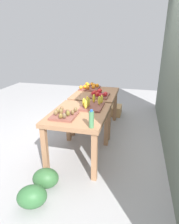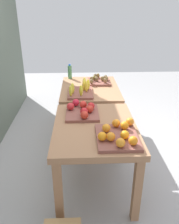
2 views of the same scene
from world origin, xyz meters
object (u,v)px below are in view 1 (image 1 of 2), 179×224
object	(u,v)px
display_table_left	(96,98)
display_table_right	(79,119)
water_bottle	(91,119)
cardboard_produce_box	(115,110)
watermelon_pile	(39,187)
kiwi_bin	(64,114)
apple_bin	(99,94)
banana_crate	(92,105)
orange_bin	(90,87)

from	to	relation	value
display_table_left	display_table_right	world-z (taller)	same
water_bottle	cardboard_produce_box	size ratio (longest dim) A/B	0.56
display_table_left	watermelon_pile	bearing A→B (deg)	-6.10
display_table_left	kiwi_bin	world-z (taller)	kiwi_bin
apple_bin	banana_crate	size ratio (longest dim) A/B	0.92
banana_crate	watermelon_pile	bearing A→B (deg)	-16.65
display_table_left	water_bottle	bearing A→B (deg)	10.69
kiwi_bin	watermelon_pile	distance (m)	0.95
cardboard_produce_box	banana_crate	bearing A→B (deg)	-5.77
banana_crate	cardboard_produce_box	distance (m)	1.82
water_bottle	kiwi_bin	bearing A→B (deg)	-118.79
banana_crate	kiwi_bin	xyz separation A→B (m)	(0.46, -0.27, -0.01)
display_table_left	cardboard_produce_box	bearing A→B (deg)	159.80
water_bottle	cardboard_produce_box	xyz separation A→B (m)	(-2.38, 0.01, -0.74)
banana_crate	orange_bin	bearing A→B (deg)	-164.40
banana_crate	watermelon_pile	size ratio (longest dim) A/B	0.68
banana_crate	kiwi_bin	distance (m)	0.53
watermelon_pile	cardboard_produce_box	bearing A→B (deg)	169.69
display_table_right	banana_crate	bearing A→B (deg)	153.26
apple_bin	kiwi_bin	world-z (taller)	apple_bin
orange_bin	watermelon_pile	world-z (taller)	orange_bin
display_table_right	orange_bin	world-z (taller)	orange_bin
orange_bin	apple_bin	size ratio (longest dim) A/B	1.13
apple_bin	banana_crate	xyz separation A→B (m)	(0.61, 0.01, 0.00)
orange_bin	banana_crate	world-z (taller)	banana_crate
watermelon_pile	cardboard_produce_box	world-z (taller)	watermelon_pile
apple_bin	water_bottle	bearing A→B (deg)	7.67
orange_bin	banana_crate	bearing A→B (deg)	15.60
display_table_right	watermelon_pile	world-z (taller)	display_table_right
orange_bin	kiwi_bin	world-z (taller)	orange_bin
water_bottle	display_table_right	bearing A→B (deg)	-146.24
display_table_left	kiwi_bin	bearing A→B (deg)	-6.06
display_table_right	water_bottle	size ratio (longest dim) A/B	4.62
apple_bin	display_table_right	bearing A→B (deg)	-7.80
banana_crate	water_bottle	size ratio (longest dim) A/B	1.95
display_table_right	watermelon_pile	xyz separation A→B (m)	(0.90, -0.22, -0.51)
apple_bin	kiwi_bin	distance (m)	1.10
display_table_right	apple_bin	size ratio (longest dim) A/B	2.58
cardboard_produce_box	apple_bin	bearing A→B (deg)	-9.62
banana_crate	watermelon_pile	world-z (taller)	banana_crate
orange_bin	water_bottle	xyz separation A→B (m)	(1.82, 0.48, 0.07)
water_bottle	cardboard_produce_box	world-z (taller)	water_bottle
display_table_left	cardboard_produce_box	distance (m)	1.01
cardboard_produce_box	display_table_right	bearing A→B (deg)	-8.81
display_table_right	cardboard_produce_box	size ratio (longest dim) A/B	2.60
display_table_left	watermelon_pile	xyz separation A→B (m)	(2.02, -0.22, -0.51)
water_bottle	orange_bin	bearing A→B (deg)	-165.33
watermelon_pile	orange_bin	bearing A→B (deg)	179.12
display_table_right	orange_bin	distance (m)	1.39
watermelon_pile	water_bottle	bearing A→B (deg)	131.88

